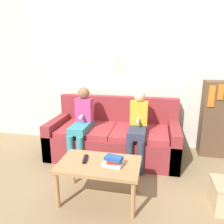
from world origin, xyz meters
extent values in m
plane|color=#937A56|center=(0.00, 0.00, 0.00)|extent=(10.00, 10.00, 0.00)
cube|color=silver|center=(0.00, 1.08, 1.30)|extent=(8.00, 0.06, 2.60)
cube|color=white|center=(-0.52, 1.04, 1.51)|extent=(0.30, 0.00, 0.28)
cube|color=beige|center=(0.00, 1.04, 1.38)|extent=(0.21, 0.00, 0.26)
cube|color=maroon|center=(0.00, 0.51, 0.19)|extent=(1.90, 0.87, 0.38)
cube|color=maroon|center=(0.00, 0.88, 0.62)|extent=(1.90, 0.14, 0.47)
cube|color=maroon|center=(-0.88, 0.51, 0.27)|extent=(0.14, 0.87, 0.54)
cube|color=maroon|center=(0.88, 0.51, 0.27)|extent=(0.14, 0.87, 0.54)
cube|color=#A1343A|center=(-0.40, 0.48, 0.42)|extent=(0.79, 0.71, 0.07)
cube|color=#A1343A|center=(0.40, 0.48, 0.42)|extent=(0.79, 0.71, 0.07)
cube|color=#AD7F51|center=(0.06, -0.52, 0.41)|extent=(0.84, 0.51, 0.04)
cylinder|color=#AD7F51|center=(-0.32, -0.74, 0.20)|extent=(0.04, 0.04, 0.39)
cylinder|color=#AD7F51|center=(0.44, -0.74, 0.20)|extent=(0.04, 0.04, 0.39)
cylinder|color=#AD7F51|center=(-0.32, -0.31, 0.20)|extent=(0.04, 0.04, 0.39)
cylinder|color=#AD7F51|center=(0.44, -0.31, 0.20)|extent=(0.04, 0.04, 0.39)
cylinder|color=teal|center=(-0.50, 0.05, 0.23)|extent=(0.09, 0.09, 0.45)
cylinder|color=teal|center=(-0.36, 0.05, 0.23)|extent=(0.09, 0.09, 0.45)
cube|color=teal|center=(-0.43, 0.33, 0.50)|extent=(0.23, 0.53, 0.09)
cube|color=#B73D7F|center=(-0.43, 0.48, 0.71)|extent=(0.24, 0.16, 0.34)
sphere|color=#8C6647|center=(-0.43, 0.48, 0.96)|extent=(0.17, 0.17, 0.17)
cube|color=white|center=(-0.43, 0.33, 0.65)|extent=(0.03, 0.12, 0.03)
cylinder|color=#33384C|center=(0.30, 0.05, 0.23)|extent=(0.09, 0.09, 0.45)
cylinder|color=#33384C|center=(0.44, 0.05, 0.23)|extent=(0.09, 0.09, 0.45)
cube|color=#33384C|center=(0.37, 0.33, 0.50)|extent=(0.23, 0.53, 0.09)
cube|color=gold|center=(0.37, 0.48, 0.71)|extent=(0.24, 0.16, 0.33)
sphere|color=beige|center=(0.37, 0.48, 0.95)|extent=(0.16, 0.16, 0.16)
cube|color=white|center=(0.37, 0.33, 0.64)|extent=(0.03, 0.12, 0.03)
cube|color=black|center=(-0.10, -0.49, 0.44)|extent=(0.07, 0.17, 0.02)
cube|color=silver|center=(0.21, -0.53, 0.45)|extent=(0.21, 0.18, 0.03)
cube|color=red|center=(0.21, -0.54, 0.48)|extent=(0.14, 0.13, 0.03)
cube|color=#23519E|center=(0.21, -0.55, 0.51)|extent=(0.19, 0.14, 0.04)
cube|color=brown|center=(1.53, 0.88, 0.57)|extent=(0.49, 0.29, 1.13)
cube|color=orange|center=(1.36, 0.73, 0.94)|extent=(0.08, 0.02, 0.30)
cube|color=orange|center=(1.47, 0.73, 1.00)|extent=(0.07, 0.02, 0.21)
camera|label=1|loc=(0.60, -2.49, 1.53)|focal=35.00mm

